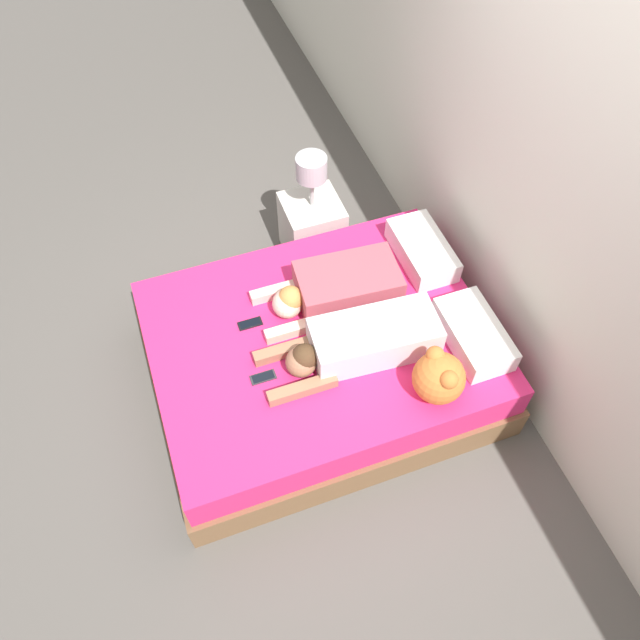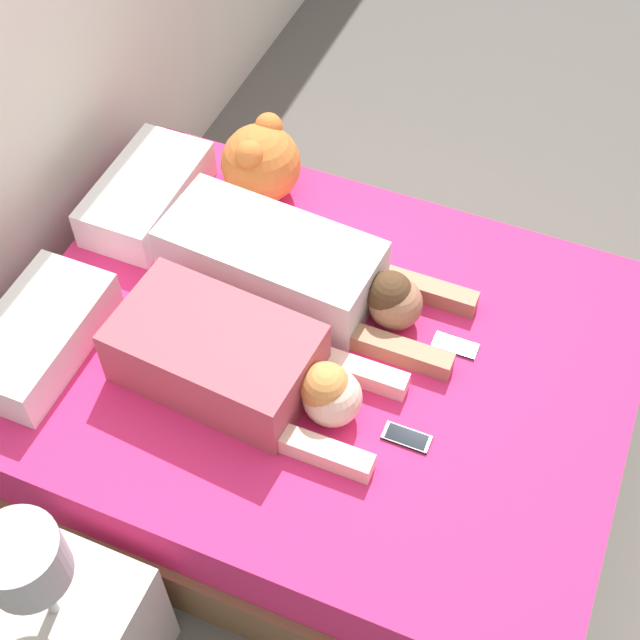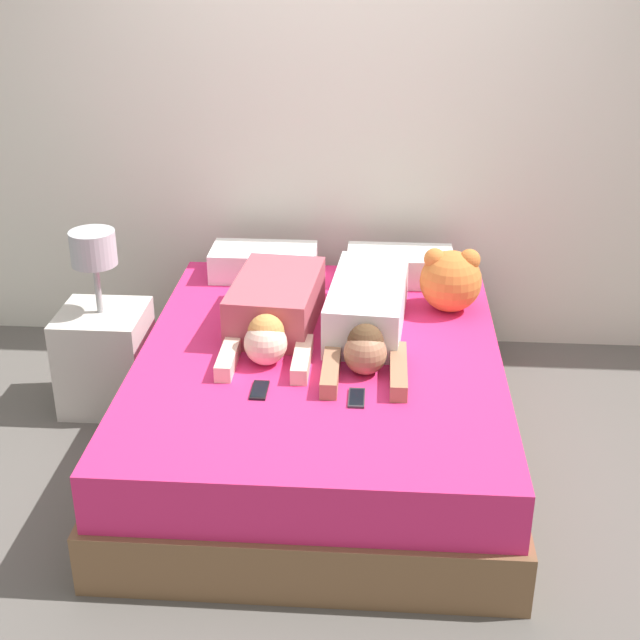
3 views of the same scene
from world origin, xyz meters
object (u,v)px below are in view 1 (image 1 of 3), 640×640
bed (320,357)px  plush_toy (439,377)px  person_left (335,289)px  cell_phone_right (263,377)px  pillow_head_left (422,250)px  pillow_head_right (474,334)px  person_right (360,343)px  nightstand (312,224)px  cell_phone_left (250,324)px

bed → plush_toy: 0.88m
person_left → cell_phone_right: size_ratio=6.12×
pillow_head_left → pillow_head_right: bearing=0.0°
person_left → person_right: size_ratio=0.85×
pillow_head_left → bed: bearing=-67.0°
pillow_head_right → person_left: (-0.58, -0.66, 0.03)m
bed → pillow_head_right: bearing=67.0°
nightstand → cell_phone_left: bearing=-39.2°
pillow_head_left → plush_toy: size_ratio=1.75×
bed → person_left: 0.47m
cell_phone_left → plush_toy: bearing=46.7°
person_right → cell_phone_right: 0.60m
person_right → person_left: bearing=178.9°
person_right → plush_toy: plush_toy is taller
plush_toy → person_left: bearing=-159.8°
pillow_head_right → cell_phone_right: 1.28m
cell_phone_left → nightstand: (-0.88, 0.71, -0.21)m
bed → cell_phone_left: cell_phone_left is taller
pillow_head_right → pillow_head_left: bearing=180.0°
cell_phone_right → bed: bearing=113.1°
pillow_head_left → nightstand: size_ratio=0.60×
pillow_head_right → person_left: bearing=-131.3°
pillow_head_right → person_right: bearing=-103.0°
cell_phone_right → plush_toy: bearing=65.0°
pillow_head_left → plush_toy: bearing=-20.7°
pillow_head_right → person_right: 0.69m
pillow_head_right → plush_toy: 0.44m
pillow_head_right → plush_toy: (0.24, -0.36, 0.08)m
bed → pillow_head_left: (-0.36, 0.85, 0.34)m
pillow_head_right → person_right: person_right is taller
person_right → nightstand: 1.34m
person_left → person_right: (0.43, -0.01, -0.00)m
bed → person_right: bearing=40.6°
cell_phone_right → nightstand: 1.49m
pillow_head_right → plush_toy: size_ratio=1.75×
person_right → cell_phone_right: bearing=-92.6°
bed → pillow_head_right: 0.98m
cell_phone_left → cell_phone_right: (0.40, -0.03, 0.00)m
nightstand → plush_toy: bearing=5.2°
bed → cell_phone_right: (0.18, -0.42, 0.26)m
pillow_head_left → plush_toy: 1.03m
bed → nightstand: (-1.09, 0.33, 0.05)m
cell_phone_right → person_right: bearing=87.4°
pillow_head_left → cell_phone_right: size_ratio=3.66×
pillow_head_right → cell_phone_right: (-0.18, -1.26, -0.07)m
plush_toy → cell_phone_right: bearing=-115.0°
pillow_head_right → cell_phone_left: size_ratio=3.66×
bed → person_left: size_ratio=2.29×
nightstand → pillow_head_right: bearing=19.5°
pillow_head_right → nightstand: 1.57m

